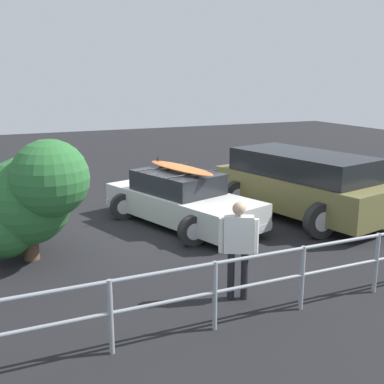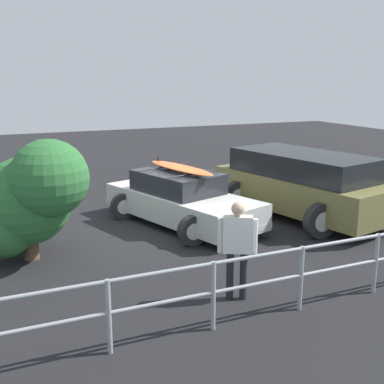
# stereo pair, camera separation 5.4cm
# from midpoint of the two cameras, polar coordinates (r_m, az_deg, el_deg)

# --- Properties ---
(ground_plane) EXTENTS (44.00, 44.00, 0.02)m
(ground_plane) POSITION_cam_midpoint_polar(r_m,az_deg,el_deg) (11.62, -4.35, -4.44)
(ground_plane) COLOR black
(ground_plane) RESTS_ON ground
(sedan_car) EXTENTS (3.08, 4.62, 1.58)m
(sedan_car) POSITION_cam_midpoint_polar(r_m,az_deg,el_deg) (11.83, -1.17, -0.87)
(sedan_car) COLOR silver
(sedan_car) RESTS_ON ground
(suv_car) EXTENTS (3.33, 5.08, 1.68)m
(suv_car) POSITION_cam_midpoint_polar(r_m,az_deg,el_deg) (12.71, 12.96, 1.00)
(suv_car) COLOR brown
(suv_car) RESTS_ON ground
(person_bystander) EXTENTS (0.58, 0.39, 1.65)m
(person_bystander) POSITION_cam_midpoint_polar(r_m,az_deg,el_deg) (7.78, 5.59, -5.88)
(person_bystander) COLOR black
(person_bystander) RESTS_ON ground
(railing_fence) EXTENTS (10.68, 0.09, 1.05)m
(railing_fence) POSITION_cam_midpoint_polar(r_m,az_deg,el_deg) (7.29, 8.19, -9.86)
(railing_fence) COLOR gray
(railing_fence) RESTS_ON ground
(bush_near_left) EXTENTS (2.27, 2.79, 2.46)m
(bush_near_left) POSITION_cam_midpoint_polar(r_m,az_deg,el_deg) (10.02, -18.63, -0.77)
(bush_near_left) COLOR brown
(bush_near_left) RESTS_ON ground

